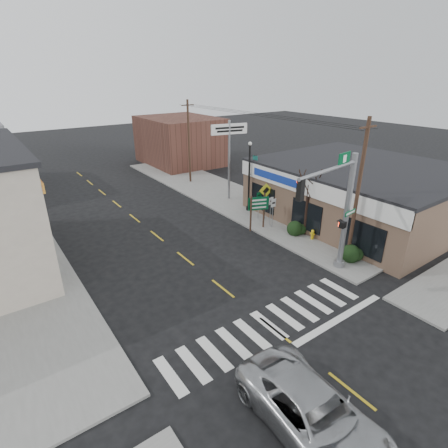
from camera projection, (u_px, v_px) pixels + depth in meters
ground at (275, 330)px, 15.57m from camera, size 140.00×140.00×0.00m
sidewalk_right at (247, 205)px, 30.05m from camera, size 6.00×38.00×0.13m
sidewalk_left at (9, 267)px, 20.43m from camera, size 6.00×38.00×0.13m
center_line at (185, 258)px, 21.54m from camera, size 0.12×56.00×0.01m
crosswalk at (269, 325)px, 15.87m from camera, size 11.00×2.20×0.01m
thrift_store at (360, 193)px, 27.00m from camera, size 12.00×14.00×4.00m
bldg_distant_right at (180, 141)px, 43.24m from camera, size 8.00×10.00×5.60m
suv at (314, 414)px, 10.86m from camera, size 2.90×5.74×1.56m
traffic_signal_pole at (339, 204)px, 18.42m from camera, size 5.39×0.39×6.83m
guide_sign at (258, 207)px, 24.59m from camera, size 1.51×0.13×2.64m
fire_hydrant at (313, 234)px, 23.62m from camera, size 0.22×0.22×0.70m
ped_crossing_sign at (266, 195)px, 26.41m from camera, size 1.09×0.08×2.82m
lamp_post at (250, 172)px, 27.53m from camera, size 0.72×0.57×5.58m
dance_center_sign at (229, 141)px, 29.43m from camera, size 3.21×0.20×6.82m
bare_tree at (310, 175)px, 22.84m from camera, size 2.70×2.70×5.40m
shrub_front at (350, 254)px, 20.92m from camera, size 1.15×1.15×0.86m
shrub_back at (295, 229)px, 24.34m from camera, size 1.10×1.10×0.83m
utility_pole_near at (358, 191)px, 19.62m from camera, size 1.45×0.22×8.35m
utility_pole_far at (189, 141)px, 34.77m from camera, size 1.41×0.21×8.08m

